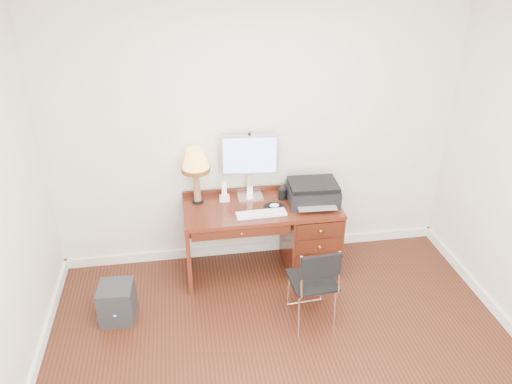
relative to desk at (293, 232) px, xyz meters
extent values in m
plane|color=black|center=(-0.32, -1.40, -0.41)|extent=(4.00, 4.00, 0.00)
plane|color=silver|center=(-0.32, 0.35, 0.94)|extent=(4.00, 0.00, 4.00)
plane|color=white|center=(-0.32, -1.40, 2.29)|extent=(4.00, 4.00, 0.00)
cube|color=white|center=(-0.32, 0.33, -0.36)|extent=(4.00, 0.03, 0.10)
cube|color=#521E11|center=(-0.32, -0.01, 0.32)|extent=(1.50, 0.65, 0.04)
cube|color=#521E11|center=(0.18, -0.01, -0.06)|extent=(0.50, 0.61, 0.71)
cube|color=#521E11|center=(-1.05, -0.01, -0.06)|extent=(0.04, 0.61, 0.71)
cube|color=#41170D|center=(-0.56, 0.29, 0.05)|extent=(0.96, 0.03, 0.39)
cube|color=#41170D|center=(-0.56, -0.31, 0.25)|extent=(0.91, 0.03, 0.09)
sphere|color=#BF8C3F|center=(0.18, -0.34, -0.06)|extent=(0.03, 0.03, 0.03)
cube|color=silver|center=(-0.41, 0.19, 0.35)|extent=(0.26, 0.20, 0.02)
cube|color=silver|center=(-0.41, 0.25, 0.45)|extent=(0.06, 0.04, 0.20)
cube|color=silver|center=(-0.41, 0.23, 0.78)|extent=(0.56, 0.09, 0.40)
cube|color=#4C8CF2|center=(-0.41, 0.20, 0.78)|extent=(0.51, 0.05, 0.36)
cube|color=white|center=(-0.35, -0.17, 0.35)|extent=(0.47, 0.15, 0.02)
cylinder|color=black|center=(-0.21, -0.06, 0.34)|extent=(0.21, 0.21, 0.01)
ellipsoid|color=white|center=(-0.21, -0.06, 0.36)|extent=(0.09, 0.06, 0.04)
cube|color=black|center=(0.18, -0.01, 0.42)|extent=(0.50, 0.39, 0.17)
cube|color=black|center=(0.18, -0.01, 0.53)|extent=(0.47, 0.37, 0.04)
cylinder|color=black|center=(-0.93, 0.17, 0.35)|extent=(0.11, 0.11, 0.02)
cone|color=brown|center=(-0.93, 0.17, 0.52)|extent=(0.07, 0.07, 0.33)
cone|color=#FFC050|center=(-0.93, 0.17, 0.79)|extent=(0.27, 0.27, 0.21)
cylinder|color=#593814|center=(-0.93, 0.17, 0.69)|extent=(0.27, 0.27, 0.04)
cube|color=white|center=(-0.66, 0.17, 0.36)|extent=(0.10, 0.10, 0.04)
cube|color=white|center=(-0.66, 0.17, 0.46)|extent=(0.05, 0.07, 0.16)
cylinder|color=black|center=(-0.10, 0.10, 0.39)|extent=(0.09, 0.09, 0.11)
cube|color=black|center=(-0.01, -0.80, 0.01)|extent=(0.40, 0.40, 0.02)
cube|color=black|center=(-0.01, -0.98, 0.28)|extent=(0.34, 0.04, 0.23)
cylinder|color=silver|center=(-0.17, -0.64, -0.20)|extent=(0.02, 0.02, 0.43)
cylinder|color=silver|center=(0.15, -0.64, -0.20)|extent=(0.02, 0.02, 0.43)
cylinder|color=silver|center=(-0.17, -0.96, -0.20)|extent=(0.02, 0.02, 0.43)
cylinder|color=silver|center=(0.15, -0.96, -0.20)|extent=(0.02, 0.02, 0.43)
cylinder|color=silver|center=(-0.17, -0.98, 0.20)|extent=(0.02, 0.02, 0.38)
cylinder|color=silver|center=(0.15, -0.98, 0.20)|extent=(0.02, 0.02, 0.38)
cube|color=black|center=(-1.71, -0.52, -0.24)|extent=(0.32, 0.32, 0.35)
camera|label=1|loc=(-1.04, -4.13, 2.69)|focal=35.00mm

